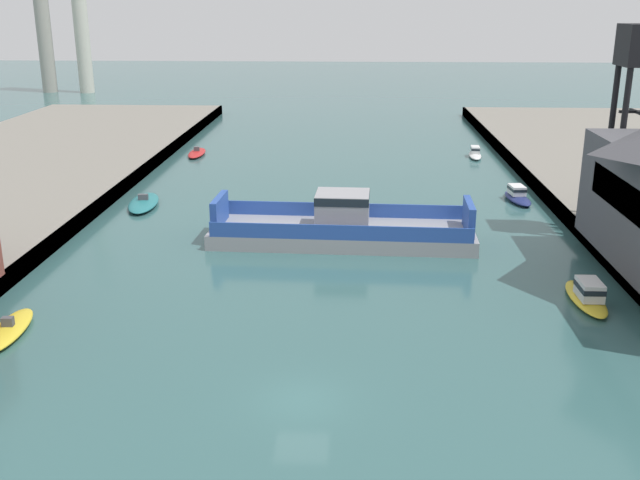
# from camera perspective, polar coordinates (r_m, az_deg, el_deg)

# --- Properties ---
(ground_plane) EXTENTS (400.00, 400.00, 0.00)m
(ground_plane) POSITION_cam_1_polar(r_m,az_deg,el_deg) (34.46, -1.43, -12.26)
(ground_plane) COLOR #335B5B
(chain_ferry) EXTENTS (19.91, 6.92, 3.81)m
(chain_ferry) POSITION_cam_1_polar(r_m,az_deg,el_deg) (55.64, 1.73, 1.00)
(chain_ferry) COLOR #939399
(chain_ferry) RESTS_ON ground
(moored_boat_near_left) EXTENTS (1.86, 6.01, 1.55)m
(moored_boat_near_left) POSITION_cam_1_polar(r_m,az_deg,el_deg) (47.26, 19.91, -3.96)
(moored_boat_near_left) COLOR yellow
(moored_boat_near_left) RESTS_ON ground
(moored_boat_near_right) EXTENTS (1.70, 4.90, 1.26)m
(moored_boat_near_right) POSITION_cam_1_polar(r_m,az_deg,el_deg) (88.56, 11.86, 6.55)
(moored_boat_near_right) COLOR white
(moored_boat_near_right) RESTS_ON ground
(moored_boat_mid_left) EXTENTS (2.22, 5.97, 1.01)m
(moored_boat_mid_left) POSITION_cam_1_polar(r_m,az_deg,el_deg) (44.00, -22.85, -6.39)
(moored_boat_mid_left) COLOR yellow
(moored_boat_mid_left) RESTS_ON ground
(moored_boat_mid_right) EXTENTS (1.97, 6.01, 1.01)m
(moored_boat_mid_right) POSITION_cam_1_polar(r_m,az_deg,el_deg) (89.16, -9.47, 6.63)
(moored_boat_mid_right) COLOR red
(moored_boat_mid_right) RESTS_ON ground
(moored_boat_far_left) EXTENTS (2.34, 5.51, 1.39)m
(moored_boat_far_left) POSITION_cam_1_polar(r_m,az_deg,el_deg) (69.67, 14.97, 3.33)
(moored_boat_far_left) COLOR navy
(moored_boat_far_left) RESTS_ON ground
(moored_boat_far_right) EXTENTS (3.28, 7.29, 1.09)m
(moored_boat_far_right) POSITION_cam_1_polar(r_m,az_deg,el_deg) (67.53, -13.44, 2.81)
(moored_boat_far_right) COLOR #237075
(moored_boat_far_right) RESTS_ON ground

